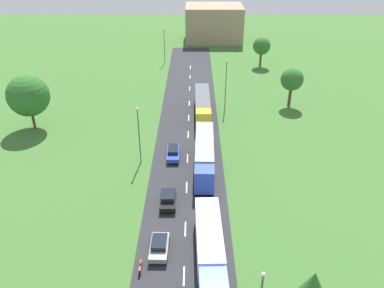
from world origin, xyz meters
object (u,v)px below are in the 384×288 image
Objects in this scene: lamppost_second at (139,133)px; tree_elm at (262,46)px; lamppost_third at (226,82)px; distant_building at (214,23)px; motorcycle_courier at (140,267)px; car_second at (159,246)px; car_third at (168,199)px; truck_lead at (210,248)px; car_fourth at (173,152)px; truck_second at (204,154)px; truck_third at (203,105)px; tree_pine at (28,96)px; lamppost_fourth at (164,44)px; tree_maple at (292,80)px.

tree_elm is at bearing 62.01° from lamppost_second.
distant_building reaches higher than lamppost_third.
tree_elm reaches higher than motorcycle_courier.
car_second is 0.97× the size of car_third.
car_fourth is (-4.55, 20.48, -1.25)m from truck_lead.
tree_elm is at bearing 72.57° from car_second.
truck_second is 16.74m from truck_third.
truck_third reaches higher than car_second.
car_third is at bearing -118.48° from truck_second.
truck_second is 9.54m from car_third.
truck_third is 1.52× the size of tree_pine.
car_second is at bearing -104.11° from lamppost_third.
truck_lead is at bearing -63.85° from car_third.
truck_lead is 1.50× the size of lamppost_fourth.
truck_third is 1.52× the size of lamppost_third.
car_third is 31.20m from tree_pine.
lamppost_fourth is at bearing 91.76° from motorcycle_courier.
car_fourth is (0.09, 11.03, -0.01)m from car_third.
distant_building is (12.77, 21.77, 0.21)m from lamppost_fourth.
car_second is at bearing -93.10° from car_third.
lamppost_third is (4.21, 20.16, 2.87)m from truck_second.
lamppost_second reaches higher than lamppost_fourth.
tree_maple is 0.79× the size of tree_pine.
tree_pine is (-27.89, 29.65, 3.73)m from truck_lead.
tree_elm reaches higher than car_fourth.
lamppost_second is at bearing 114.75° from car_third.
truck_lead reaches higher than car_second.
lamppost_third reaches higher than truck_lead.
truck_lead is 21.01m from car_fourth.
truck_lead is at bearing -112.31° from tree_maple.
lamppost_third is (8.72, 28.47, 4.22)m from car_third.
lamppost_second is at bearing 171.78° from truck_second.
truck_second is at bearing -93.42° from distant_building.
distant_building is at bearing 83.94° from car_second.
truck_second is 7.26× the size of motorcycle_courier.
tree_pine is 1.32× the size of tree_elm.
car_third is 10.66m from motorcycle_courier.
truck_third is 32.25m from lamppost_fourth.
lamppost_second is (-3.99, 17.51, 3.91)m from car_second.
tree_pine is (-22.82, 28.12, 5.00)m from car_second.
tree_pine reaches higher than car_third.
truck_third is 36.15m from motorcycle_courier.
distant_building is at bearing 90.07° from lamppost_third.
car_second is 18.38m from lamppost_second.
tree_pine reaches higher than motorcycle_courier.
lamppost_third is (13.14, 18.87, 0.33)m from lamppost_second.
truck_third reaches higher than car_third.
truck_third reaches higher than motorcycle_courier.
car_fourth is (-4.42, 2.72, -1.35)m from truck_second.
car_second is 37.76m from lamppost_third.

